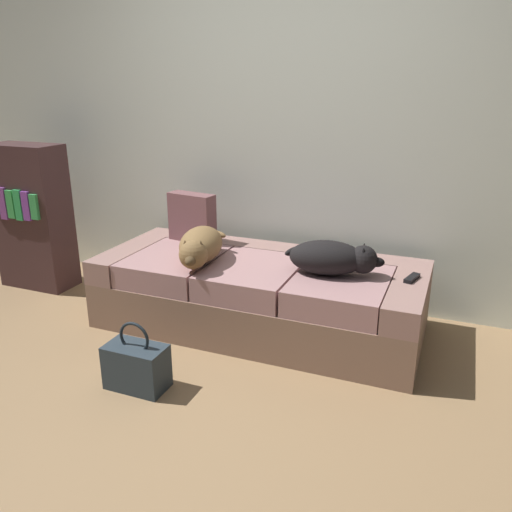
% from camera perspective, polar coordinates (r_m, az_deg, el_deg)
% --- Properties ---
extents(ground_plane, '(10.00, 10.00, 0.00)m').
position_cam_1_polar(ground_plane, '(2.60, -9.36, -17.88)').
color(ground_plane, '#98764F').
extents(back_wall, '(6.40, 0.10, 2.80)m').
position_cam_1_polar(back_wall, '(3.67, 4.09, 16.60)').
color(back_wall, white).
rests_on(back_wall, ground).
extents(couch, '(2.06, 0.88, 0.45)m').
position_cam_1_polar(couch, '(3.35, 0.33, -4.25)').
color(couch, '#886855').
rests_on(couch, ground).
extents(dog_tan, '(0.38, 0.60, 0.21)m').
position_cam_1_polar(dog_tan, '(3.24, -6.22, 1.10)').
color(dog_tan, olive).
rests_on(dog_tan, couch).
extents(dog_dark, '(0.59, 0.31, 0.20)m').
position_cam_1_polar(dog_dark, '(3.05, 8.50, -0.19)').
color(dog_dark, black).
rests_on(dog_dark, couch).
extents(tv_remote, '(0.08, 0.16, 0.02)m').
position_cam_1_polar(tv_remote, '(3.10, 16.86, -2.35)').
color(tv_remote, black).
rests_on(tv_remote, couch).
extents(throw_pillow, '(0.35, 0.17, 0.34)m').
position_cam_1_polar(throw_pillow, '(3.68, -7.09, 4.27)').
color(throw_pillow, brown).
rests_on(throw_pillow, couch).
extents(handbag, '(0.32, 0.18, 0.38)m').
position_cam_1_polar(handbag, '(2.83, -13.07, -11.74)').
color(handbag, '#2B3741').
rests_on(handbag, ground).
extents(bookshelf, '(0.56, 0.30, 1.10)m').
position_cam_1_polar(bookshelf, '(4.30, -23.47, 3.99)').
color(bookshelf, '#41292A').
rests_on(bookshelf, ground).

